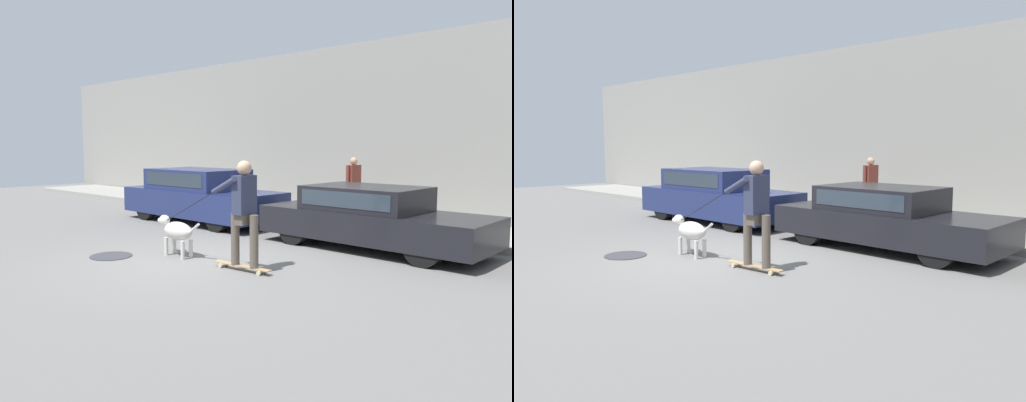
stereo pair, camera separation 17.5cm
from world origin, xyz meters
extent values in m
plane|color=slate|center=(0.00, 0.00, 0.00)|extent=(36.00, 36.00, 0.00)
cube|color=gray|center=(0.00, 6.67, 2.36)|extent=(32.00, 0.30, 4.72)
cube|color=gray|center=(0.00, 5.25, 0.07)|extent=(30.00, 2.49, 0.15)
cylinder|color=black|center=(-1.94, 3.70, 0.33)|extent=(0.66, 0.20, 0.66)
cylinder|color=black|center=(-1.94, 2.18, 0.33)|extent=(0.66, 0.20, 0.66)
cylinder|color=black|center=(-4.69, 3.69, 0.33)|extent=(0.66, 0.20, 0.66)
cylinder|color=black|center=(-4.69, 2.17, 0.33)|extent=(0.66, 0.20, 0.66)
cube|color=navy|center=(-3.32, 2.93, 0.52)|extent=(4.45, 1.76, 0.64)
cube|color=navy|center=(-3.49, 2.93, 1.10)|extent=(2.48, 1.58, 0.52)
cube|color=#28333D|center=(-3.49, 2.14, 1.12)|extent=(2.18, 0.02, 0.33)
cylinder|color=black|center=(2.96, 3.64, 0.33)|extent=(0.66, 0.21, 0.66)
cylinder|color=black|center=(2.94, 2.19, 0.33)|extent=(0.66, 0.21, 0.66)
cylinder|color=black|center=(0.27, 3.68, 0.33)|extent=(0.66, 0.21, 0.66)
cylinder|color=black|center=(0.25, 2.23, 0.33)|extent=(0.66, 0.21, 0.66)
cube|color=black|center=(1.61, 2.93, 0.47)|extent=(4.37, 1.76, 0.54)
cube|color=black|center=(1.43, 2.94, 0.96)|extent=(2.16, 1.56, 0.45)
cube|color=#28333D|center=(1.42, 2.17, 0.98)|extent=(1.88, 0.04, 0.29)
cylinder|color=beige|center=(-0.83, -0.09, 0.16)|extent=(0.07, 0.07, 0.32)
cylinder|color=beige|center=(-0.82, 0.08, 0.16)|extent=(0.07, 0.07, 0.32)
cylinder|color=beige|center=(-0.34, -0.11, 0.16)|extent=(0.07, 0.07, 0.32)
cylinder|color=beige|center=(-0.34, 0.07, 0.16)|extent=(0.07, 0.07, 0.32)
ellipsoid|color=beige|center=(-0.58, -0.01, 0.46)|extent=(0.70, 0.34, 0.32)
sphere|color=beige|center=(-0.99, 0.00, 0.60)|extent=(0.20, 0.20, 0.20)
cylinder|color=beige|center=(-1.08, 0.00, 0.59)|extent=(0.11, 0.09, 0.09)
cylinder|color=beige|center=(-0.13, -0.02, 0.55)|extent=(0.28, 0.05, 0.21)
cylinder|color=beige|center=(0.58, -0.08, 0.04)|extent=(0.07, 0.04, 0.07)
cylinder|color=beige|center=(0.56, 0.07, 0.04)|extent=(0.07, 0.04, 0.07)
cylinder|color=beige|center=(1.36, -0.02, 0.04)|extent=(0.07, 0.04, 0.07)
cylinder|color=beige|center=(1.34, 0.13, 0.04)|extent=(0.07, 0.04, 0.07)
cube|color=#A88456|center=(0.96, 0.02, 0.08)|extent=(1.09, 0.20, 0.02)
cylinder|color=brown|center=(0.82, 0.01, 0.50)|extent=(0.14, 0.14, 0.82)
cylinder|color=brown|center=(1.20, 0.04, 0.50)|extent=(0.14, 0.14, 0.82)
cube|color=brown|center=(1.01, 0.03, 0.82)|extent=(0.19, 0.31, 0.16)
cube|color=#2D334C|center=(1.01, 0.03, 1.20)|extent=(0.22, 0.40, 0.60)
sphere|color=tan|center=(1.01, 0.03, 1.62)|extent=(0.23, 0.23, 0.23)
cylinder|color=#2D334C|center=(1.00, 0.26, 1.17)|extent=(0.08, 0.08, 0.57)
cylinder|color=#2D334C|center=(0.77, -0.18, 1.34)|extent=(0.56, 0.14, 0.30)
cylinder|color=black|center=(-0.24, -0.08, 0.90)|extent=(1.51, 0.17, 0.67)
cylinder|color=#3D4760|center=(-0.35, 5.45, 0.53)|extent=(0.14, 0.14, 0.77)
cylinder|color=#3D4760|center=(-0.36, 5.30, 0.53)|extent=(0.14, 0.14, 0.77)
cube|color=brown|center=(-0.35, 5.37, 1.19)|extent=(0.22, 0.40, 0.56)
cylinder|color=brown|center=(-0.33, 5.61, 1.21)|extent=(0.08, 0.08, 0.53)
cylinder|color=brown|center=(-0.38, 5.14, 1.21)|extent=(0.08, 0.08, 0.53)
sphere|color=tan|center=(-0.35, 5.37, 1.57)|extent=(0.19, 0.19, 0.19)
cube|color=tan|center=(-0.33, 5.61, 0.82)|extent=(0.12, 0.26, 0.24)
cylinder|color=#38383D|center=(-1.46, -0.83, 0.01)|extent=(0.74, 0.74, 0.01)
camera|label=1|loc=(6.33, -5.45, 1.96)|focal=35.00mm
camera|label=2|loc=(6.45, -5.33, 1.96)|focal=35.00mm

